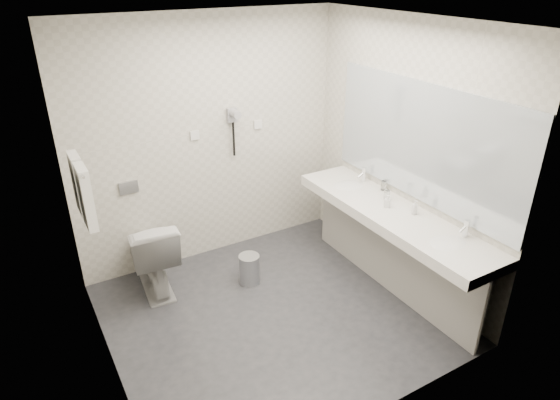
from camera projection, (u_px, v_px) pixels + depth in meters
floor at (274, 314)px, 4.43m from camera, size 2.80×2.80×0.00m
ceiling at (272, 23)px, 3.34m from camera, size 2.80×2.80×0.00m
wall_back at (209, 142)px, 4.89m from camera, size 2.80×0.00×2.80m
wall_front at (382, 268)px, 2.88m from camera, size 2.80×0.00×2.80m
wall_left at (91, 233)px, 3.25m from camera, size 0.00×2.60×2.60m
wall_right at (404, 157)px, 4.52m from camera, size 0.00×2.60×2.60m
vanity_counter at (392, 216)px, 4.44m from camera, size 0.55×2.20×0.10m
vanity_panel at (389, 254)px, 4.64m from camera, size 0.03×2.15×0.75m
vanity_post_near at (482, 315)px, 3.84m from camera, size 0.06×0.06×0.75m
vanity_post_far at (328, 211)px, 5.46m from camera, size 0.06×0.06×0.75m
mirror at (422, 143)px, 4.27m from camera, size 0.02×2.20×1.05m
basin_near at (448, 244)px, 3.92m from camera, size 0.40×0.31×0.05m
basin_far at (348, 187)px, 4.93m from camera, size 0.40×0.31×0.05m
faucet_near at (466, 228)px, 3.97m from camera, size 0.04×0.04×0.15m
faucet_far at (364, 175)px, 4.98m from camera, size 0.04×0.04×0.15m
soap_bottle_a at (387, 201)px, 4.46m from camera, size 0.07×0.07×0.12m
soap_bottle_c at (415, 207)px, 4.33m from camera, size 0.06×0.06×0.13m
glass_left at (387, 195)px, 4.60m from camera, size 0.07×0.07×0.10m
glass_right at (384, 185)px, 4.80m from camera, size 0.06×0.06×0.10m
toilet at (152, 254)px, 4.63m from camera, size 0.50×0.80×0.77m
flush_plate at (129, 188)px, 4.63m from camera, size 0.18×0.02×0.12m
pedal_bin at (249, 270)px, 4.82m from camera, size 0.23×0.23×0.29m
bin_lid at (249, 257)px, 4.75m from camera, size 0.21×0.21×0.02m
towel_rail at (75, 163)px, 3.57m from camera, size 0.02×0.62×0.02m
towel_near at (86, 197)px, 3.56m from camera, size 0.07×0.24×0.48m
towel_far at (79, 184)px, 3.78m from camera, size 0.07×0.24×0.48m
dryer_cradle at (232, 115)px, 4.88m from camera, size 0.10×0.04×0.14m
dryer_barrel at (235, 114)px, 4.81m from camera, size 0.08×0.14×0.08m
dryer_cord at (234, 139)px, 4.97m from camera, size 0.02×0.02×0.35m
switch_plate_a at (195, 135)px, 4.77m from camera, size 0.09×0.02×0.09m
switch_plate_b at (258, 124)px, 5.09m from camera, size 0.09×0.02×0.09m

